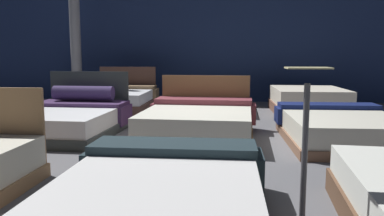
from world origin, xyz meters
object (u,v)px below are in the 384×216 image
(bed_3, at_px, (68,119))
(bed_5, at_px, (341,128))
(bed_1, at_px, (161,197))
(bed_6, at_px, (118,99))
(bed_7, at_px, (213,102))
(price_sign, at_px, (304,175))
(support_pillar, at_px, (75,37))
(bed_4, at_px, (199,122))
(bed_8, at_px, (308,101))

(bed_3, bearing_deg, bed_5, -0.97)
(bed_1, relative_size, bed_6, 0.97)
(bed_7, bearing_deg, bed_1, -89.55)
(bed_1, distance_m, price_sign, 1.05)
(bed_1, height_order, bed_3, bed_3)
(price_sign, relative_size, support_pillar, 0.34)
(bed_1, height_order, bed_7, bed_1)
(bed_4, height_order, bed_6, bed_6)
(bed_8, height_order, support_pillar, support_pillar)
(bed_1, xyz_separation_m, bed_6, (-2.24, 6.03, 0.03))
(bed_8, bearing_deg, bed_6, 177.41)
(bed_5, height_order, bed_8, bed_8)
(bed_3, height_order, bed_6, same)
(bed_3, relative_size, support_pillar, 0.59)
(bed_7, bearing_deg, bed_3, -126.73)
(bed_4, relative_size, bed_5, 0.96)
(bed_4, relative_size, price_sign, 1.76)
(bed_5, height_order, support_pillar, support_pillar)
(bed_4, height_order, price_sign, price_sign)
(bed_5, relative_size, bed_6, 1.06)
(bed_5, distance_m, price_sign, 3.34)
(price_sign, bearing_deg, bed_7, 99.31)
(bed_6, height_order, bed_7, bed_6)
(bed_1, xyz_separation_m, bed_4, (-0.03, 3.10, 0.04))
(bed_1, xyz_separation_m, price_sign, (1.01, -0.17, 0.26))
(bed_7, bearing_deg, support_pillar, 162.40)
(bed_1, height_order, bed_8, bed_8)
(bed_3, bearing_deg, support_pillar, 112.25)
(bed_7, bearing_deg, price_sign, -80.24)
(bed_3, distance_m, bed_8, 5.15)
(bed_5, height_order, bed_6, bed_6)
(bed_4, relative_size, bed_8, 1.06)
(bed_7, relative_size, price_sign, 1.65)
(bed_4, height_order, support_pillar, support_pillar)
(bed_1, bearing_deg, bed_5, 54.31)
(bed_8, bearing_deg, bed_4, -128.66)
(price_sign, bearing_deg, bed_3, 133.76)
(bed_8, bearing_deg, bed_7, 178.55)
(bed_3, xyz_separation_m, bed_8, (4.27, 2.87, 0.03))
(bed_7, bearing_deg, bed_5, -54.85)
(bed_6, height_order, support_pillar, support_pillar)
(support_pillar, bearing_deg, price_sign, -57.19)
(bed_3, height_order, bed_7, bed_3)
(price_sign, bearing_deg, bed_8, 79.80)
(bed_3, xyz_separation_m, support_pillar, (-1.58, 4.06, 1.51))
(bed_8, relative_size, support_pillar, 0.56)
(bed_6, xyz_separation_m, bed_8, (4.36, -0.03, 0.03))
(price_sign, bearing_deg, bed_1, 170.52)
(bed_3, relative_size, bed_5, 0.94)
(bed_8, height_order, price_sign, price_sign)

